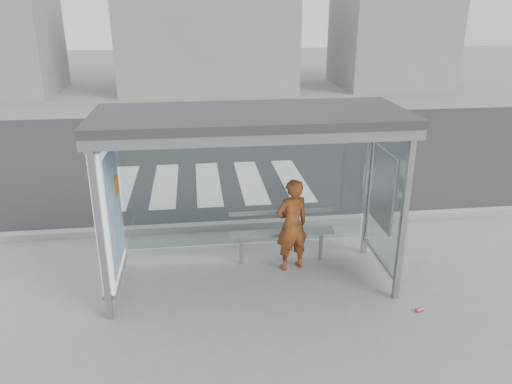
# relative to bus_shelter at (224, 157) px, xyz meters

# --- Properties ---
(ground) EXTENTS (80.00, 80.00, 0.00)m
(ground) POSITION_rel_bus_shelter_xyz_m (0.37, -0.06, -1.98)
(ground) COLOR slate
(ground) RESTS_ON ground
(road) EXTENTS (30.00, 10.00, 0.01)m
(road) POSITION_rel_bus_shelter_xyz_m (0.37, 6.94, -1.98)
(road) COLOR #262628
(road) RESTS_ON ground
(curb) EXTENTS (30.00, 0.18, 0.12)m
(curb) POSITION_rel_bus_shelter_xyz_m (0.37, 1.89, -1.92)
(curb) COLOR gray
(curb) RESTS_ON ground
(crosswalk) EXTENTS (4.55, 3.00, 0.00)m
(crosswalk) POSITION_rel_bus_shelter_xyz_m (-0.13, 4.44, -1.98)
(crosswalk) COLOR silver
(crosswalk) RESTS_ON ground
(bus_shelter) EXTENTS (4.25, 1.65, 2.62)m
(bus_shelter) POSITION_rel_bus_shelter_xyz_m (0.00, 0.00, 0.00)
(bus_shelter) COLOR gray
(bus_shelter) RESTS_ON ground
(building_center) EXTENTS (8.00, 5.00, 5.00)m
(building_center) POSITION_rel_bus_shelter_xyz_m (0.37, 17.94, 0.52)
(building_center) COLOR gray
(building_center) RESTS_ON ground
(building_right) EXTENTS (5.00, 5.00, 7.00)m
(building_right) POSITION_rel_bus_shelter_xyz_m (9.37, 17.94, 1.52)
(building_right) COLOR gray
(building_right) RESTS_ON ground
(person) EXTENTS (0.63, 0.50, 1.50)m
(person) POSITION_rel_bus_shelter_xyz_m (1.04, 0.29, -1.23)
(person) COLOR #C75C12
(person) RESTS_ON ground
(bench) EXTENTS (1.69, 0.21, 0.87)m
(bench) POSITION_rel_bus_shelter_xyz_m (0.93, 0.52, -1.46)
(bench) COLOR gray
(bench) RESTS_ON ground
(soda_can) EXTENTS (0.12, 0.09, 0.06)m
(soda_can) POSITION_rel_bus_shelter_xyz_m (2.57, -1.14, -1.95)
(soda_can) COLOR #DD414E
(soda_can) RESTS_ON ground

